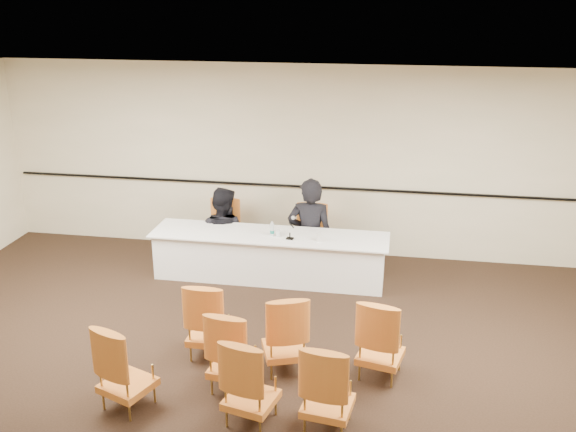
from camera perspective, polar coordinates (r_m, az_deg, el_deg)
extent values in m
plane|color=black|center=(7.05, -2.80, -15.45)|extent=(10.00, 10.00, 0.00)
plane|color=silver|center=(5.87, -3.29, 9.30)|extent=(10.00, 10.00, 0.00)
cube|color=beige|center=(10.04, 1.96, 4.87)|extent=(10.00, 0.04, 3.00)
cube|color=black|center=(10.12, 1.91, 2.62)|extent=(9.80, 0.04, 0.03)
imported|color=black|center=(9.77, 1.98, -2.05)|extent=(0.70, 0.46, 1.92)
imported|color=black|center=(10.07, -5.81, -2.03)|extent=(0.93, 0.79, 1.67)
cube|color=white|center=(9.13, 0.38, -1.98)|extent=(0.35, 0.30, 0.00)
cylinder|color=white|center=(9.18, -0.87, -1.55)|extent=(0.07, 0.07, 0.10)
cylinder|color=silver|center=(9.01, 2.78, -1.91)|extent=(0.09, 0.09, 0.12)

